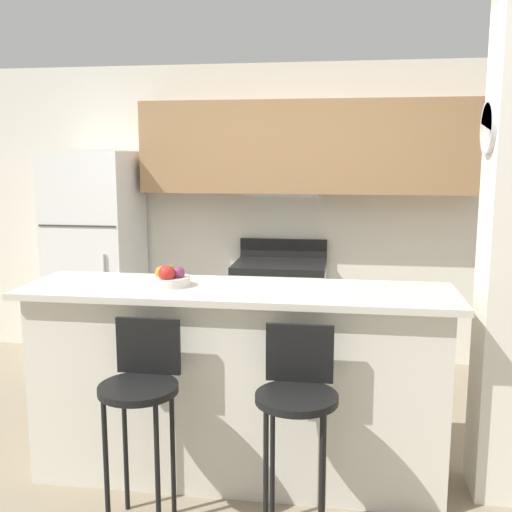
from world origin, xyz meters
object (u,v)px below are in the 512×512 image
Objects in this scene: bar_stool_right at (297,400)px; trash_bin at (153,352)px; refrigerator at (97,259)px; fruit_bowl at (169,278)px; stove_range at (280,315)px; bar_stool_left at (141,391)px.

bar_stool_right is 2.40m from trash_bin.
bar_stool_right is (1.89, -2.18, -0.23)m from refrigerator.
fruit_bowl is at bearing 146.54° from bar_stool_right.
stove_range is at bearing 98.21° from bar_stool_right.
stove_range is 2.30m from bar_stool_left.
stove_range is 2.82× the size of trash_bin.
bar_stool_left is 0.66m from fruit_bowl.
stove_range reaches higher than bar_stool_right.
trash_bin is (-1.01, -0.31, -0.27)m from stove_range.
stove_range reaches higher than trash_bin.
stove_range is (1.57, 0.06, -0.45)m from refrigerator.
refrigerator is 2.06m from fruit_bowl.
stove_range is 1.92m from fruit_bowl.
refrigerator is 8.05× the size of fruit_bowl.
fruit_bowl is at bearing 89.61° from bar_stool_left.
stove_range is 1.07× the size of bar_stool_right.
trash_bin is (-0.59, 1.45, -0.94)m from fruit_bowl.
bar_stool_left is at bearing -90.39° from fruit_bowl.
bar_stool_left is 1.00× the size of bar_stool_right.
stove_range is 1.07× the size of bar_stool_left.
stove_range is 2.28m from bar_stool_right.
bar_stool_left is at bearing 180.00° from bar_stool_right.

